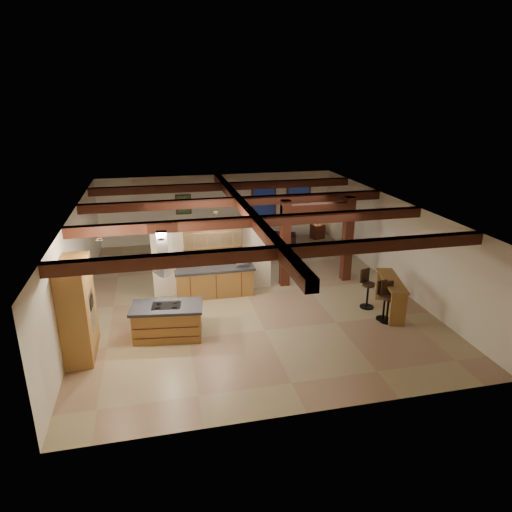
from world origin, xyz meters
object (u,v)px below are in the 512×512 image
Objects in this scene: sofa at (272,237)px; kitchen_island at (168,321)px; dining_table at (229,260)px; bar_counter at (391,290)px.

kitchen_island is at bearing 72.25° from sofa.
sofa is at bearing 53.88° from dining_table.
dining_table is 3.50m from sofa.
sofa is at bearing 103.24° from bar_counter.
dining_table is (2.43, 4.66, -0.15)m from kitchen_island.
sofa is (2.31, 2.63, -0.01)m from dining_table.
bar_counter is at bearing -43.69° from dining_table.
kitchen_island is at bearing -112.39° from dining_table.
kitchen_island reaches higher than sofa.
sofa is 1.03× the size of bar_counter.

